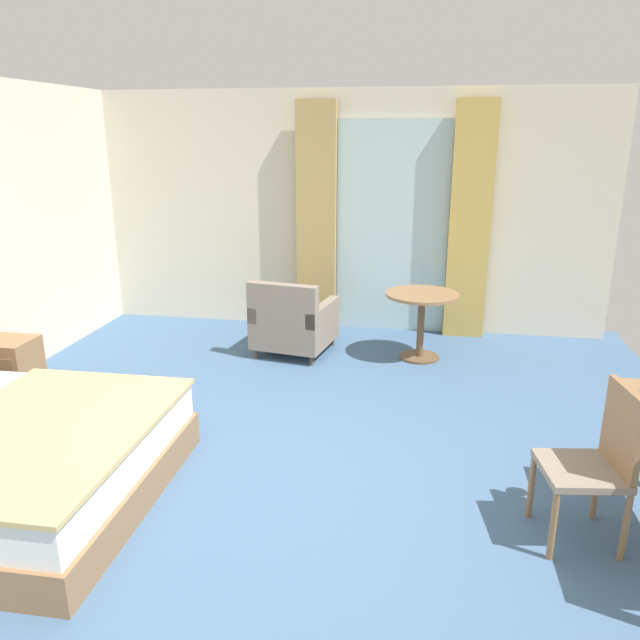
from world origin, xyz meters
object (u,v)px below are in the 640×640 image
at_px(round_cafe_table, 422,310).
at_px(nightstand, 7,370).
at_px(armchair_by_window, 293,323).
at_px(desk_chair, 597,458).

bearing_deg(round_cafe_table, nightstand, -154.66).
bearing_deg(nightstand, armchair_by_window, 35.96).
relative_size(desk_chair, round_cafe_table, 1.27).
relative_size(nightstand, desk_chair, 0.60).
distance_m(desk_chair, armchair_by_window, 3.54).
distance_m(desk_chair, round_cafe_table, 2.94).
xyz_separation_m(nightstand, round_cafe_table, (3.44, 1.63, 0.24)).
bearing_deg(armchair_by_window, round_cafe_table, 3.21).
bearing_deg(armchair_by_window, desk_chair, -49.74).
distance_m(nightstand, desk_chair, 4.58).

